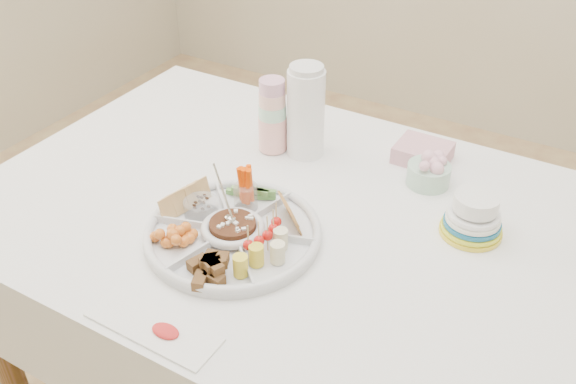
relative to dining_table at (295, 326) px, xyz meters
The scene contains 15 objects.
dining_table is the anchor object (origin of this frame).
party_tray 0.44m from the dining_table, 113.76° to the right, with size 0.38×0.38×0.04m, color silver.
bean_dip 0.44m from the dining_table, 113.76° to the right, with size 0.10×0.10×0.04m, color #532715.
tortillas 0.43m from the dining_table, 72.79° to the right, with size 0.09×0.09×0.05m, color #A06D29, non-canonical shape.
carrot_cucumber 0.46m from the dining_table, 162.87° to the right, with size 0.11×0.11×0.10m, color #FB4800, non-canonical shape.
pita_raisins 0.48m from the dining_table, 146.80° to the right, with size 0.11×0.11×0.06m, color #E7B85E, non-canonical shape.
cherries 0.51m from the dining_table, 122.01° to the right, with size 0.11×0.11×0.04m, color #CE7939, non-canonical shape.
granola_chunks 0.50m from the dining_table, 96.32° to the right, with size 0.11×0.11×0.05m, color brown, non-canonical shape.
banana_tomato 0.48m from the dining_table, 72.90° to the right, with size 0.10×0.10×0.08m, color #F0EF73, non-canonical shape.
cup_stack 0.56m from the dining_table, 132.48° to the left, with size 0.07×0.07×0.21m, color beige.
thermos 0.57m from the dining_table, 114.73° to the left, with size 0.10×0.10×0.25m, color white.
flower_bowl 0.54m from the dining_table, 49.84° to the left, with size 0.11×0.11×0.08m, color #78B09A.
napkin_stack 0.57m from the dining_table, 64.50° to the left, with size 0.13×0.12×0.04m, color pink.
plate_stack 0.58m from the dining_table, 18.38° to the left, with size 0.14×0.14×0.09m, color #E9CA4E.
placemat 0.59m from the dining_table, 96.27° to the right, with size 0.27×0.09×0.01m, color white.
Camera 1 is at (0.59, -1.04, 1.65)m, focal length 40.00 mm.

